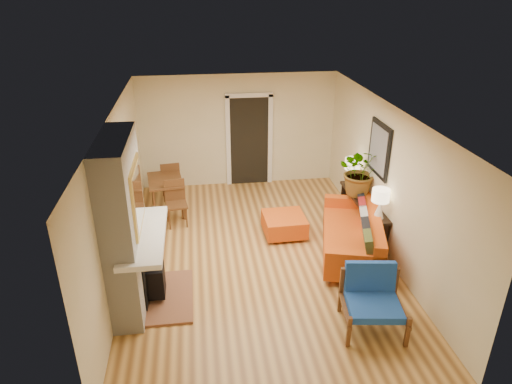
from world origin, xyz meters
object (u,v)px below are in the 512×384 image
(sofa, at_px, (356,234))
(houseplant, at_px, (361,171))
(ottoman, at_px, (284,224))
(dining_table, at_px, (169,185))
(lamp_far, at_px, (352,168))
(console_table, at_px, (363,207))
(lamp_near, at_px, (380,200))
(blue_chair, at_px, (372,295))

(sofa, xyz_separation_m, houseplant, (0.33, 0.89, 0.83))
(ottoman, xyz_separation_m, dining_table, (-2.19, 1.28, 0.36))
(dining_table, bearing_deg, lamp_far, -10.89)
(console_table, distance_m, lamp_far, 0.91)
(sofa, bearing_deg, houseplant, 69.73)
(dining_table, relative_size, lamp_near, 3.16)
(dining_table, distance_m, houseplant, 3.88)
(lamp_near, bearing_deg, ottoman, 148.63)
(dining_table, height_order, lamp_far, lamp_far)
(blue_chair, xyz_separation_m, console_table, (0.73, 2.43, 0.11))
(lamp_far, bearing_deg, lamp_near, -90.00)
(blue_chair, relative_size, houseplant, 0.97)
(sofa, xyz_separation_m, lamp_far, (0.34, 1.40, 0.68))
(blue_chair, bearing_deg, ottoman, 105.64)
(lamp_near, bearing_deg, houseplant, 90.59)
(lamp_near, height_order, lamp_far, same)
(blue_chair, relative_size, lamp_far, 1.73)
(sofa, height_order, houseplant, houseplant)
(dining_table, bearing_deg, houseplant, -18.37)
(dining_table, relative_size, lamp_far, 3.16)
(dining_table, bearing_deg, lamp_near, -30.81)
(blue_chair, xyz_separation_m, houseplant, (0.72, 2.69, 0.74))
(console_table, bearing_deg, blue_chair, -106.75)
(blue_chair, height_order, dining_table, dining_table)
(ottoman, relative_size, lamp_near, 1.47)
(blue_chair, bearing_deg, dining_table, 126.82)
(houseplant, bearing_deg, blue_chair, -105.00)
(ottoman, relative_size, dining_table, 0.46)
(sofa, bearing_deg, dining_table, 147.63)
(houseplant, bearing_deg, sofa, -110.27)
(sofa, height_order, dining_table, dining_table)
(sofa, bearing_deg, blue_chair, -102.28)
(blue_chair, bearing_deg, lamp_near, 67.01)
(sofa, distance_m, lamp_near, 0.77)
(dining_table, xyz_separation_m, lamp_near, (3.65, -2.18, 0.47))
(console_table, height_order, lamp_far, lamp_far)
(console_table, bearing_deg, houseplant, 92.18)
(console_table, xyz_separation_m, lamp_far, (0.00, 0.77, 0.49))
(ottoman, distance_m, lamp_far, 1.78)
(blue_chair, relative_size, dining_table, 0.55)
(console_table, xyz_separation_m, lamp_near, (0.00, -0.71, 0.49))
(houseplant, bearing_deg, dining_table, 161.63)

